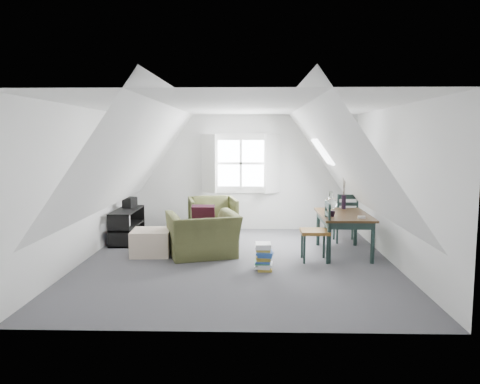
{
  "coord_description": "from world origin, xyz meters",
  "views": [
    {
      "loc": [
        0.25,
        -7.41,
        2.02
      ],
      "look_at": [
        0.04,
        0.6,
        1.07
      ],
      "focal_mm": 35.0,
      "sensor_mm": 36.0,
      "label": 1
    }
  ],
  "objects_px": {
    "armchair_near": "(203,256)",
    "armchair_far": "(213,239)",
    "ottoman": "(151,242)",
    "dining_chair_far": "(346,217)",
    "media_shelf": "(127,227)",
    "dining_table": "(344,219)",
    "dining_chair_near": "(317,231)",
    "magazine_stack": "(264,257)"
  },
  "relations": [
    {
      "from": "armchair_far",
      "to": "ottoman",
      "type": "height_order",
      "value": "ottoman"
    },
    {
      "from": "armchair_near",
      "to": "media_shelf",
      "type": "xyz_separation_m",
      "value": [
        -1.6,
        1.08,
        0.28
      ]
    },
    {
      "from": "ottoman",
      "to": "dining_table",
      "type": "height_order",
      "value": "dining_table"
    },
    {
      "from": "dining_chair_near",
      "to": "dining_table",
      "type": "bearing_deg",
      "value": 118.03
    },
    {
      "from": "dining_chair_far",
      "to": "magazine_stack",
      "type": "relative_size",
      "value": 2.32
    },
    {
      "from": "armchair_near",
      "to": "ottoman",
      "type": "bearing_deg",
      "value": -23.09
    },
    {
      "from": "armchair_far",
      "to": "ottoman",
      "type": "relative_size",
      "value": 1.42
    },
    {
      "from": "media_shelf",
      "to": "magazine_stack",
      "type": "height_order",
      "value": "media_shelf"
    },
    {
      "from": "media_shelf",
      "to": "dining_chair_far",
      "type": "bearing_deg",
      "value": -2.45
    },
    {
      "from": "ottoman",
      "to": "magazine_stack",
      "type": "distance_m",
      "value": 2.1
    },
    {
      "from": "ottoman",
      "to": "dining_chair_far",
      "type": "distance_m",
      "value": 3.7
    },
    {
      "from": "dining_table",
      "to": "dining_chair_near",
      "type": "height_order",
      "value": "dining_chair_near"
    },
    {
      "from": "ottoman",
      "to": "armchair_far",
      "type": "bearing_deg",
      "value": 52.9
    },
    {
      "from": "armchair_near",
      "to": "armchair_far",
      "type": "xyz_separation_m",
      "value": [
        0.06,
        1.34,
        0.0
      ]
    },
    {
      "from": "dining_chair_near",
      "to": "media_shelf",
      "type": "height_order",
      "value": "dining_chair_near"
    },
    {
      "from": "ottoman",
      "to": "dining_chair_near",
      "type": "bearing_deg",
      "value": -6.74
    },
    {
      "from": "dining_chair_far",
      "to": "dining_chair_near",
      "type": "relative_size",
      "value": 0.99
    },
    {
      "from": "ottoman",
      "to": "dining_chair_near",
      "type": "distance_m",
      "value": 2.82
    },
    {
      "from": "armchair_near",
      "to": "magazine_stack",
      "type": "distance_m",
      "value": 1.31
    },
    {
      "from": "media_shelf",
      "to": "magazine_stack",
      "type": "distance_m",
      "value": 3.22
    },
    {
      "from": "ottoman",
      "to": "dining_table",
      "type": "bearing_deg",
      "value": 2.7
    },
    {
      "from": "ottoman",
      "to": "dining_table",
      "type": "distance_m",
      "value": 3.34
    },
    {
      "from": "armchair_near",
      "to": "magazine_stack",
      "type": "relative_size",
      "value": 2.79
    },
    {
      "from": "dining_chair_near",
      "to": "media_shelf",
      "type": "distance_m",
      "value": 3.74
    },
    {
      "from": "dining_chair_near",
      "to": "armchair_near",
      "type": "bearing_deg",
      "value": -112.34
    },
    {
      "from": "dining_table",
      "to": "magazine_stack",
      "type": "height_order",
      "value": "dining_table"
    },
    {
      "from": "dining_table",
      "to": "dining_chair_far",
      "type": "bearing_deg",
      "value": 73.45
    },
    {
      "from": "armchair_far",
      "to": "dining_table",
      "type": "bearing_deg",
      "value": -37.25
    },
    {
      "from": "dining_chair_near",
      "to": "media_shelf",
      "type": "relative_size",
      "value": 0.79
    },
    {
      "from": "dining_chair_near",
      "to": "media_shelf",
      "type": "xyz_separation_m",
      "value": [
        -3.49,
        1.33,
        -0.22
      ]
    },
    {
      "from": "dining_table",
      "to": "dining_chair_near",
      "type": "xyz_separation_m",
      "value": [
        -0.52,
        -0.49,
        -0.11
      ]
    },
    {
      "from": "armchair_near",
      "to": "media_shelf",
      "type": "relative_size",
      "value": 0.94
    },
    {
      "from": "armchair_far",
      "to": "media_shelf",
      "type": "xyz_separation_m",
      "value": [
        -1.65,
        -0.26,
        0.28
      ]
    },
    {
      "from": "armchair_far",
      "to": "dining_chair_far",
      "type": "height_order",
      "value": "dining_chair_far"
    },
    {
      "from": "dining_chair_far",
      "to": "armchair_near",
      "type": "bearing_deg",
      "value": 20.04
    },
    {
      "from": "media_shelf",
      "to": "magazine_stack",
      "type": "bearing_deg",
      "value": -39.11
    },
    {
      "from": "armchair_near",
      "to": "armchair_far",
      "type": "distance_m",
      "value": 1.34
    },
    {
      "from": "dining_table",
      "to": "armchair_far",
      "type": "bearing_deg",
      "value": 151.86
    },
    {
      "from": "armchair_near",
      "to": "media_shelf",
      "type": "bearing_deg",
      "value": -51.98
    },
    {
      "from": "magazine_stack",
      "to": "ottoman",
      "type": "bearing_deg",
      "value": 155.28
    },
    {
      "from": "ottoman",
      "to": "armchair_near",
      "type": "bearing_deg",
      "value": -5.23
    },
    {
      "from": "armchair_near",
      "to": "dining_chair_near",
      "type": "distance_m",
      "value": 1.98
    }
  ]
}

